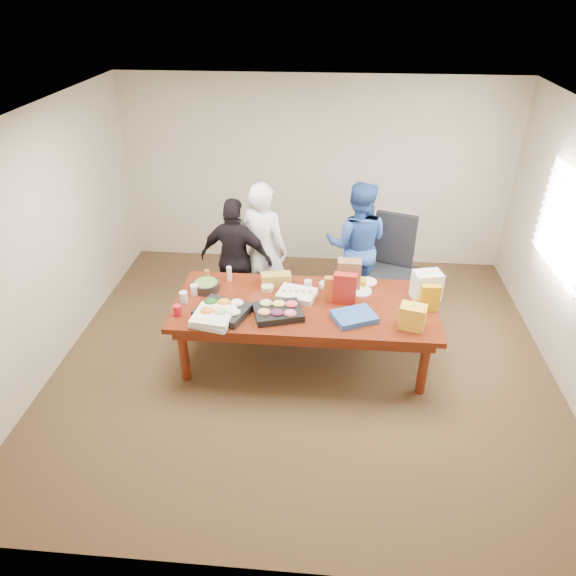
# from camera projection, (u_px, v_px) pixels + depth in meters

# --- Properties ---
(floor) EXTENTS (5.50, 5.00, 0.02)m
(floor) POSITION_uv_depth(u_px,v_px,m) (304.00, 359.00, 5.97)
(floor) COLOR #47301E
(floor) RESTS_ON ground
(ceiling) EXTENTS (5.50, 5.00, 0.02)m
(ceiling) POSITION_uv_depth(u_px,v_px,m) (309.00, 116.00, 4.57)
(ceiling) COLOR white
(ceiling) RESTS_ON wall_back
(wall_back) EXTENTS (5.50, 0.04, 2.70)m
(wall_back) POSITION_uv_depth(u_px,v_px,m) (316.00, 174.00, 7.41)
(wall_back) COLOR beige
(wall_back) RESTS_ON floor
(wall_front) EXTENTS (5.50, 0.04, 2.70)m
(wall_front) POSITION_uv_depth(u_px,v_px,m) (282.00, 443.00, 3.13)
(wall_front) COLOR beige
(wall_front) RESTS_ON floor
(wall_left) EXTENTS (0.04, 5.00, 2.70)m
(wall_left) POSITION_uv_depth(u_px,v_px,m) (45.00, 244.00, 5.47)
(wall_left) COLOR beige
(wall_left) RESTS_ON floor
(window_panel) EXTENTS (0.03, 1.40, 1.10)m
(window_panel) POSITION_uv_depth(u_px,v_px,m) (565.00, 225.00, 5.50)
(window_panel) COLOR white
(window_panel) RESTS_ON wall_right
(window_blinds) EXTENTS (0.04, 1.36, 1.00)m
(window_blinds) POSITION_uv_depth(u_px,v_px,m) (561.00, 225.00, 5.51)
(window_blinds) COLOR beige
(window_blinds) RESTS_ON wall_right
(conference_table) EXTENTS (2.80, 1.20, 0.75)m
(conference_table) POSITION_uv_depth(u_px,v_px,m) (304.00, 332.00, 5.77)
(conference_table) COLOR #4C1C0F
(conference_table) RESTS_ON floor
(office_chair) EXTENTS (0.79, 0.79, 1.23)m
(office_chair) POSITION_uv_depth(u_px,v_px,m) (394.00, 271.00, 6.47)
(office_chair) COLOR black
(office_chair) RESTS_ON floor
(person_center) EXTENTS (0.74, 0.60, 1.74)m
(person_center) POSITION_uv_depth(u_px,v_px,m) (263.00, 250.00, 6.41)
(person_center) COLOR silver
(person_center) RESTS_ON floor
(person_right) EXTENTS (0.89, 0.73, 1.68)m
(person_right) POSITION_uv_depth(u_px,v_px,m) (357.00, 245.00, 6.58)
(person_right) COLOR #2C50A1
(person_right) RESTS_ON floor
(person_left) EXTENTS (0.97, 0.54, 1.56)m
(person_left) POSITION_uv_depth(u_px,v_px,m) (236.00, 259.00, 6.39)
(person_left) COLOR black
(person_left) RESTS_ON floor
(veggie_tray) EXTENTS (0.61, 0.54, 0.08)m
(veggie_tray) POSITION_uv_depth(u_px,v_px,m) (222.00, 311.00, 5.39)
(veggie_tray) COLOR black
(veggie_tray) RESTS_ON conference_table
(fruit_tray) EXTENTS (0.57, 0.51, 0.07)m
(fruit_tray) POSITION_uv_depth(u_px,v_px,m) (278.00, 312.00, 5.37)
(fruit_tray) COLOR black
(fruit_tray) RESTS_ON conference_table
(sheet_cake) EXTENTS (0.46, 0.39, 0.07)m
(sheet_cake) POSITION_uv_depth(u_px,v_px,m) (297.00, 294.00, 5.67)
(sheet_cake) COLOR white
(sheet_cake) RESTS_ON conference_table
(salad_bowl) EXTENTS (0.38, 0.38, 0.10)m
(salad_bowl) POSITION_uv_depth(u_px,v_px,m) (206.00, 286.00, 5.80)
(salad_bowl) COLOR black
(salad_bowl) RESTS_ON conference_table
(chip_bag_blue) EXTENTS (0.51, 0.46, 0.06)m
(chip_bag_blue) POSITION_uv_depth(u_px,v_px,m) (354.00, 317.00, 5.31)
(chip_bag_blue) COLOR #2B54A3
(chip_bag_blue) RESTS_ON conference_table
(chip_bag_red) EXTENTS (0.25, 0.12, 0.35)m
(chip_bag_red) POSITION_uv_depth(u_px,v_px,m) (345.00, 289.00, 5.50)
(chip_bag_red) COLOR #B01E14
(chip_bag_red) RESTS_ON conference_table
(chip_bag_yellow) EXTENTS (0.20, 0.09, 0.29)m
(chip_bag_yellow) POSITION_uv_depth(u_px,v_px,m) (430.00, 298.00, 5.40)
(chip_bag_yellow) COLOR #DFA00B
(chip_bag_yellow) RESTS_ON conference_table
(chip_bag_orange) EXTENTS (0.19, 0.09, 0.28)m
(chip_bag_orange) POSITION_uv_depth(u_px,v_px,m) (333.00, 289.00, 5.56)
(chip_bag_orange) COLOR #CB5B21
(chip_bag_orange) RESTS_ON conference_table
(mayo_jar) EXTENTS (0.10, 0.10, 0.13)m
(mayo_jar) POSITION_uv_depth(u_px,v_px,m) (308.00, 286.00, 5.77)
(mayo_jar) COLOR silver
(mayo_jar) RESTS_ON conference_table
(mustard_bottle) EXTENTS (0.08, 0.08, 0.18)m
(mustard_bottle) POSITION_uv_depth(u_px,v_px,m) (327.00, 285.00, 5.74)
(mustard_bottle) COLOR #D1B003
(mustard_bottle) RESTS_ON conference_table
(dressing_bottle) EXTENTS (0.07, 0.07, 0.18)m
(dressing_bottle) POSITION_uv_depth(u_px,v_px,m) (207.00, 277.00, 5.89)
(dressing_bottle) COLOR brown
(dressing_bottle) RESTS_ON conference_table
(ranch_bottle) EXTENTS (0.07, 0.07, 0.17)m
(ranch_bottle) POSITION_uv_depth(u_px,v_px,m) (229.00, 274.00, 5.96)
(ranch_bottle) COLOR beige
(ranch_bottle) RESTS_ON conference_table
(banana_bunch) EXTENTS (0.24, 0.17, 0.07)m
(banana_bunch) POSITION_uv_depth(u_px,v_px,m) (357.00, 281.00, 5.91)
(banana_bunch) COLOR gold
(banana_bunch) RESTS_ON conference_table
(bread_loaf) EXTENTS (0.36, 0.21, 0.13)m
(bread_loaf) POSITION_uv_depth(u_px,v_px,m) (276.00, 279.00, 5.90)
(bread_loaf) COLOR olive
(bread_loaf) RESTS_ON conference_table
(kraft_bag) EXTENTS (0.26, 0.16, 0.34)m
(kraft_bag) POSITION_uv_depth(u_px,v_px,m) (349.00, 274.00, 5.78)
(kraft_bag) COLOR brown
(kraft_bag) RESTS_ON conference_table
(red_cup) EXTENTS (0.09, 0.09, 0.11)m
(red_cup) POSITION_uv_depth(u_px,v_px,m) (178.00, 310.00, 5.37)
(red_cup) COLOR red
(red_cup) RESTS_ON conference_table
(clear_cup_a) EXTENTS (0.09, 0.09, 0.12)m
(clear_cup_a) POSITION_uv_depth(u_px,v_px,m) (184.00, 297.00, 5.57)
(clear_cup_a) COLOR silver
(clear_cup_a) RESTS_ON conference_table
(clear_cup_b) EXTENTS (0.11, 0.11, 0.12)m
(clear_cup_b) POSITION_uv_depth(u_px,v_px,m) (194.00, 290.00, 5.71)
(clear_cup_b) COLOR white
(clear_cup_b) RESTS_ON conference_table
(pizza_box_lower) EXTENTS (0.46, 0.46, 0.04)m
(pizza_box_lower) POSITION_uv_depth(u_px,v_px,m) (214.00, 319.00, 5.29)
(pizza_box_lower) COLOR silver
(pizza_box_lower) RESTS_ON conference_table
(pizza_box_upper) EXTENTS (0.44, 0.44, 0.04)m
(pizza_box_upper) POSITION_uv_depth(u_px,v_px,m) (213.00, 315.00, 5.26)
(pizza_box_upper) COLOR white
(pizza_box_upper) RESTS_ON pizza_box_lower
(plate_a) EXTENTS (0.28, 0.28, 0.02)m
(plate_a) POSITION_uv_depth(u_px,v_px,m) (359.00, 291.00, 5.79)
(plate_a) COLOR silver
(plate_a) RESTS_ON conference_table
(plate_b) EXTENTS (0.24, 0.24, 0.01)m
(plate_b) POSITION_uv_depth(u_px,v_px,m) (368.00, 282.00, 5.97)
(plate_b) COLOR white
(plate_b) RESTS_ON conference_table
(dip_bowl_a) EXTENTS (0.16, 0.16, 0.05)m
(dip_bowl_a) POSITION_uv_depth(u_px,v_px,m) (325.00, 285.00, 5.86)
(dip_bowl_a) COLOR silver
(dip_bowl_a) RESTS_ON conference_table
(dip_bowl_b) EXTENTS (0.14, 0.14, 0.06)m
(dip_bowl_b) POSITION_uv_depth(u_px,v_px,m) (267.00, 288.00, 5.80)
(dip_bowl_b) COLOR beige
(dip_bowl_b) RESTS_ON conference_table
(grocery_bag_white) EXTENTS (0.34, 0.28, 0.31)m
(grocery_bag_white) POSITION_uv_depth(u_px,v_px,m) (427.00, 285.00, 5.60)
(grocery_bag_white) COLOR white
(grocery_bag_white) RESTS_ON conference_table
(grocery_bag_yellow) EXTENTS (0.29, 0.23, 0.25)m
(grocery_bag_yellow) POSITION_uv_depth(u_px,v_px,m) (412.00, 317.00, 5.13)
(grocery_bag_yellow) COLOR yellow
(grocery_bag_yellow) RESTS_ON conference_table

